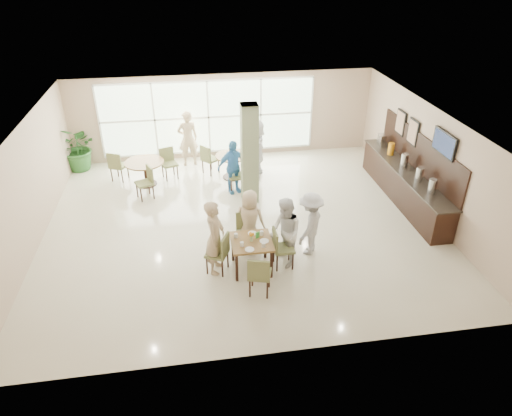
{
  "coord_description": "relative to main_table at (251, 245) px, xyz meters",
  "views": [
    {
      "loc": [
        -1.21,
        -10.15,
        6.33
      ],
      "look_at": [
        0.2,
        -1.2,
        1.1
      ],
      "focal_mm": 32.0,
      "sensor_mm": 36.0,
      "label": 1
    }
  ],
  "objects": [
    {
      "name": "teen_right",
      "position": [
        0.77,
        0.09,
        0.17
      ],
      "size": [
        0.76,
        0.9,
        1.64
      ],
      "primitive_type": "imported",
      "rotation": [
        0.0,
        0.0,
        -1.38
      ],
      "color": "white",
      "rests_on": "ground"
    },
    {
      "name": "main_table",
      "position": [
        0.0,
        0.0,
        0.0
      ],
      "size": [
        0.89,
        0.89,
        0.75
      ],
      "color": "brown",
      "rests_on": "ground"
    },
    {
      "name": "chairs_table_left",
      "position": [
        -2.57,
        4.61,
        -0.17
      ],
      "size": [
        2.12,
        1.92,
        0.95
      ],
      "color": "olive",
      "rests_on": "ground"
    },
    {
      "name": "room_shell",
      "position": [
        0.03,
        2.0,
        1.05
      ],
      "size": [
        10.0,
        10.0,
        10.0
      ],
      "color": "white",
      "rests_on": "ground"
    },
    {
      "name": "window_bank",
      "position": [
        -0.47,
        6.46,
        0.75
      ],
      "size": [
        7.0,
        0.04,
        7.0
      ],
      "color": "silver",
      "rests_on": "ground"
    },
    {
      "name": "tabletop_clutter",
      "position": [
        0.02,
        -0.01,
        0.16
      ],
      "size": [
        0.73,
        0.81,
        0.21
      ],
      "color": "white",
      "rests_on": "main_table"
    },
    {
      "name": "adult_standing",
      "position": [
        -1.2,
        5.9,
        0.27
      ],
      "size": [
        0.73,
        0.55,
        1.83
      ],
      "primitive_type": "imported",
      "rotation": [
        0.0,
        0.0,
        3.32
      ],
      "color": "tan",
      "rests_on": "ground"
    },
    {
      "name": "chairs_main_table",
      "position": [
        0.0,
        -0.01,
        -0.17
      ],
      "size": [
        2.01,
        2.07,
        0.95
      ],
      "color": "olive",
      "rests_on": "ground"
    },
    {
      "name": "wall_tv",
      "position": [
        4.96,
        1.4,
        1.5
      ],
      "size": [
        0.06,
        1.0,
        0.58
      ],
      "color": "black",
      "rests_on": "ground"
    },
    {
      "name": "framed_art_b",
      "position": [
        4.97,
        3.8,
        1.2
      ],
      "size": [
        0.05,
        0.55,
        0.7
      ],
      "color": "black",
      "rests_on": "ground"
    },
    {
      "name": "teen_far",
      "position": [
        0.08,
        0.85,
        0.11
      ],
      "size": [
        0.84,
        0.67,
        1.51
      ],
      "primitive_type": "imported",
      "rotation": [
        0.0,
        0.0,
        2.72
      ],
      "color": "tan",
      "rests_on": "ground"
    },
    {
      "name": "round_table_left",
      "position": [
        -2.54,
        4.64,
        -0.06
      ],
      "size": [
        1.16,
        1.16,
        0.75
      ],
      "color": "brown",
      "rests_on": "ground"
    },
    {
      "name": "framed_art_a",
      "position": [
        4.97,
        3.0,
        1.2
      ],
      "size": [
        0.05,
        0.55,
        0.7
      ],
      "color": "black",
      "rests_on": "ground"
    },
    {
      "name": "potted_plant",
      "position": [
        -4.66,
        6.07,
        0.1
      ],
      "size": [
        1.77,
        1.77,
        1.5
      ],
      "primitive_type": "imported",
      "rotation": [
        0.0,
        0.0,
        -0.4
      ],
      "color": "#296227",
      "rests_on": "ground"
    },
    {
      "name": "round_table_right",
      "position": [
        0.09,
        4.72,
        -0.1
      ],
      "size": [
        1.01,
        1.01,
        0.75
      ],
      "color": "brown",
      "rests_on": "ground"
    },
    {
      "name": "chairs_table_right",
      "position": [
        0.13,
        4.73,
        -0.17
      ],
      "size": [
        1.98,
        1.93,
        0.95
      ],
      "color": "olive",
      "rests_on": "ground"
    },
    {
      "name": "buffet_counter",
      "position": [
        4.72,
        2.51,
        -0.1
      ],
      "size": [
        0.64,
        4.7,
        1.95
      ],
      "color": "black",
      "rests_on": "ground"
    },
    {
      "name": "adult_a",
      "position": [
        0.01,
        3.76,
        0.15
      ],
      "size": [
        1.05,
        0.79,
        1.6
      ],
      "primitive_type": "imported",
      "rotation": [
        0.0,
        0.0,
        0.31
      ],
      "color": "#448DCC",
      "rests_on": "ground"
    },
    {
      "name": "ground",
      "position": [
        0.03,
        2.0,
        -0.65
      ],
      "size": [
        10.0,
        10.0,
        0.0
      ],
      "primitive_type": "plane",
      "color": "beige",
      "rests_on": "ground"
    },
    {
      "name": "teen_left",
      "position": [
        -0.78,
        0.08,
        0.22
      ],
      "size": [
        0.59,
        0.73,
        1.74
      ],
      "primitive_type": "imported",
      "rotation": [
        0.0,
        0.0,
        1.26
      ],
      "color": "tan",
      "rests_on": "ground"
    },
    {
      "name": "teen_standing",
      "position": [
        1.43,
        0.44,
        0.13
      ],
      "size": [
        1.06,
        1.15,
        1.56
      ],
      "primitive_type": "imported",
      "rotation": [
        0.0,
        0.0,
        -2.19
      ],
      "color": "#B6B6B9",
      "rests_on": "ground"
    },
    {
      "name": "column",
      "position": [
        0.43,
        3.2,
        0.75
      ],
      "size": [
        0.45,
        0.45,
        2.8
      ],
      "primitive_type": "cube",
      "color": "#78835B",
      "rests_on": "ground"
    },
    {
      "name": "adult_b",
      "position": [
        0.84,
        4.71,
        0.27
      ],
      "size": [
        1.29,
        1.86,
        1.84
      ],
      "primitive_type": "imported",
      "rotation": [
        0.0,
        0.0,
        -1.93
      ],
      "color": "white",
      "rests_on": "ground"
    }
  ]
}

